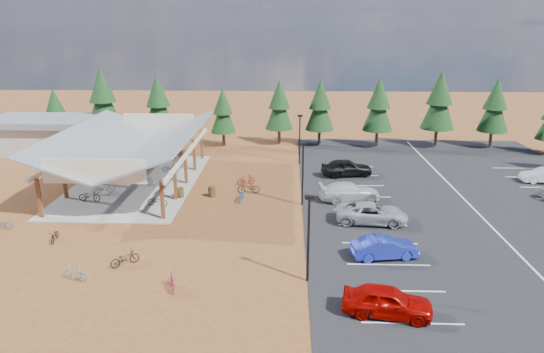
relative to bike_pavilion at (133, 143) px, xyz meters
The scene contains 41 objects.
ground 12.79m from the bike_pavilion, 34.99° to the right, with size 140.00×140.00×0.00m, color brown.
asphalt_lot 29.03m from the bike_pavilion, ahead, with size 27.00×44.00×0.04m, color black.
concrete_pad 3.77m from the bike_pavilion, 90.00° to the left, with size 10.60×18.60×0.10m, color gray.
bike_pavilion is the anchor object (origin of this frame).
outbuilding 17.89m from the bike_pavilion, 141.84° to the left, with size 11.00×7.00×3.90m.
lamp_post_0 22.69m from the bike_pavilion, 48.58° to the right, with size 0.50×0.25×5.14m.
lamp_post_1 15.83m from the bike_pavilion, 18.43° to the right, with size 0.50×0.25×5.14m.
lamp_post_2 16.57m from the bike_pavilion, 25.02° to the left, with size 0.50×0.25×5.14m.
trash_bin_0 7.02m from the bike_pavilion, 37.78° to the right, with size 0.60×0.60×0.90m, color #3E2E16.
trash_bin_1 8.80m from the bike_pavilion, 23.72° to the right, with size 0.60×0.60×0.90m, color #3E2E16.
pine_0 21.57m from the bike_pavilion, 132.20° to the left, with size 2.82×2.82×6.57m.
pine_1 16.45m from the bike_pavilion, 118.76° to the left, with size 3.97×3.97×9.24m.
pine_2 14.49m from the bike_pavilion, 95.49° to the left, with size 3.60×3.60×8.39m.
pine_3 15.61m from the bike_pavilion, 66.67° to the left, with size 2.96×2.96×6.89m.
pine_4 20.15m from the bike_pavilion, 50.74° to the left, with size 3.32×3.32×7.72m.
pine_5 23.10m from the bike_pavilion, 40.62° to the left, with size 3.38×3.38×7.87m.
pine_6 28.34m from the bike_pavilion, 31.14° to the left, with size 3.50×3.50×8.16m.
pine_7 34.63m from the bike_pavilion, 25.53° to the left, with size 3.85×3.85×8.96m.
pine_8 40.35m from the bike_pavilion, 21.43° to the left, with size 3.47×3.47×8.08m.
bike_0 6.39m from the bike_pavilion, 114.77° to the right, with size 0.63×1.80×0.94m, color black.
bike_1 4.77m from the bike_pavilion, 121.72° to the right, with size 0.52×1.84×1.11m, color gray.
bike_2 3.54m from the bike_pavilion, 135.48° to the left, with size 0.63×1.81×0.95m, color #16498F.
bike_3 6.40m from the bike_pavilion, 127.43° to the left, with size 0.41×1.46×0.88m, color maroon.
bike_4 7.58m from the bike_pavilion, 59.19° to the right, with size 0.59×1.69×0.89m, color black.
bike_5 3.31m from the bike_pavilion, 35.20° to the right, with size 0.52×1.83×1.10m, color gray.
bike_6 5.21m from the bike_pavilion, 53.94° to the left, with size 0.57×1.63×0.86m, color navy.
bike_7 8.05m from the bike_pavilion, 73.63° to the left, with size 0.48×1.70×1.02m, color maroon.
bike_8 12.93m from the bike_pavilion, 98.07° to the right, with size 0.53×1.53×0.80m, color black.
bike_10 12.92m from the bike_pavilion, 121.02° to the right, with size 0.53×1.53×0.80m, color navy.
bike_11 20.00m from the bike_pavilion, 67.48° to the right, with size 0.44×1.56×0.93m, color maroon.
bike_12 16.41m from the bike_pavilion, 75.42° to the right, with size 0.63×1.80×0.94m, color black.
bike_13 17.82m from the bike_pavilion, 84.03° to the right, with size 0.46×1.64×0.98m, color gray.
bike_14 11.40m from the bike_pavilion, 22.66° to the right, with size 0.64×1.84×0.97m, color #20508C.
bike_15 10.59m from the bike_pavilion, ahead, with size 0.49×1.73×1.04m, color maroon.
bike_16 11.23m from the bike_pavilion, 12.34° to the right, with size 0.67×1.91×1.00m, color black.
car_0 27.82m from the bike_pavilion, 47.07° to the right, with size 1.79×4.45×1.52m, color #9C0501.
car_1 24.52m from the bike_pavilion, 35.23° to the right, with size 1.44×4.12×1.36m, color #1A279E.
car_2 21.92m from the bike_pavilion, 22.92° to the right, with size 2.40×5.22×1.45m, color #9B9DA3.
car_3 19.51m from the bike_pavilion, 11.21° to the right, with size 2.04×5.02×1.46m, color #B6B6B6.
car_4 19.86m from the bike_pavilion, ahead, with size 1.92×4.77×1.62m, color black.
car_9 37.38m from the bike_pavilion, ahead, with size 1.40×4.01×1.32m, color silver.
Camera 1 is at (3.83, -34.53, 14.02)m, focal length 32.00 mm.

